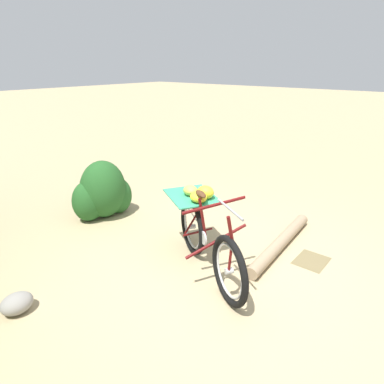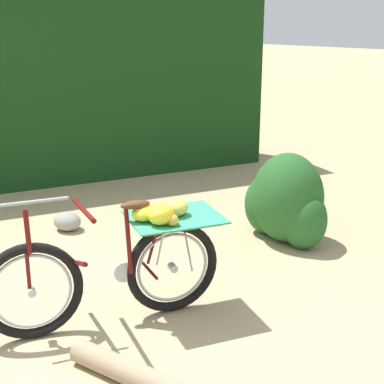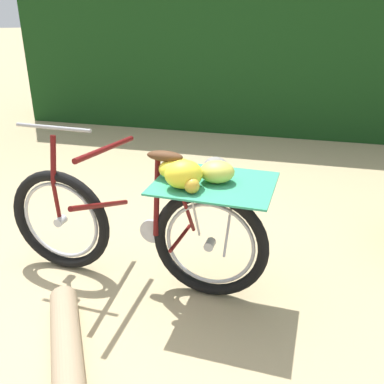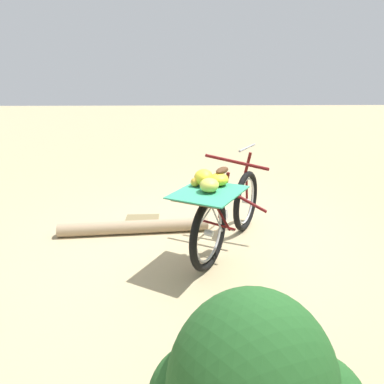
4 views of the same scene
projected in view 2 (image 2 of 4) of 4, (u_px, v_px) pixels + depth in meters
name	position (u px, v px, depth m)	size (l,w,h in m)	color
ground_plane	(97.00, 329.00, 4.25)	(60.00, 60.00, 0.00)	tan
foliage_hedge	(29.00, 84.00, 7.50)	(6.50, 0.90, 2.60)	#143814
bicycle	(118.00, 263.00, 4.21)	(1.16, 1.69, 1.03)	black
shrub_cluster	(286.00, 203.00, 5.74)	(0.96, 0.66, 0.91)	#235623
path_stone	(67.00, 221.00, 6.10)	(0.31, 0.26, 0.20)	gray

